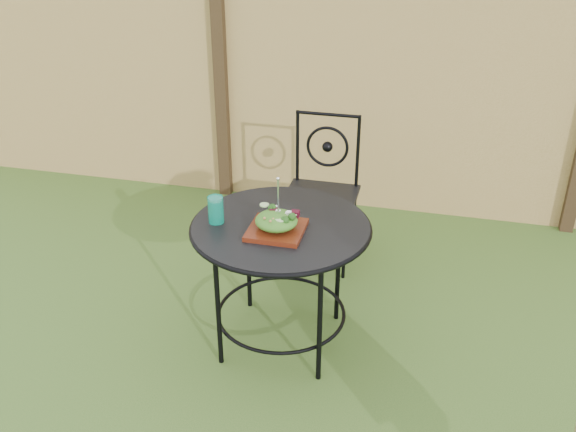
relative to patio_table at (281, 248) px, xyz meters
name	(u,v)px	position (x,y,z in m)	size (l,w,h in m)	color
ground	(339,407)	(0.40, -0.44, -0.59)	(60.00, 60.00, 0.00)	#244516
fence	(397,88)	(0.40, 1.76, 0.36)	(8.00, 0.12, 1.90)	tan
patio_table	(281,248)	(0.00, 0.00, 0.00)	(0.92, 0.92, 0.72)	black
patio_chair	(322,187)	(0.03, 0.95, -0.08)	(0.46, 0.46, 0.95)	black
salad_plate	(276,230)	(0.00, -0.08, 0.15)	(0.27, 0.27, 0.02)	#441509
salad	(276,221)	(0.00, -0.08, 0.20)	(0.21, 0.21, 0.08)	#235614
fork	(278,197)	(0.01, -0.08, 0.33)	(0.01, 0.01, 0.18)	silver
drinking_glass	(216,210)	(-0.32, -0.05, 0.21)	(0.08, 0.08, 0.14)	#0A7E64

